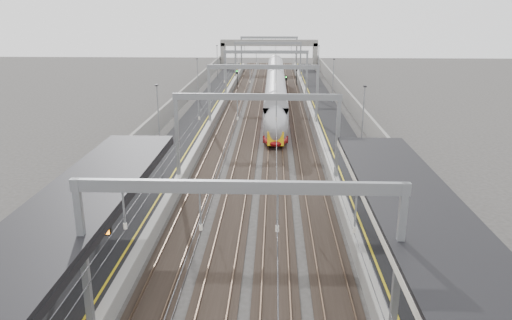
{
  "coord_description": "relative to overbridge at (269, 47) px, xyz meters",
  "views": [
    {
      "loc": [
        1.33,
        -15.84,
        13.92
      ],
      "look_at": [
        0.0,
        20.09,
        2.88
      ],
      "focal_mm": 35.0,
      "sensor_mm": 36.0,
      "label": 1
    }
  ],
  "objects": [
    {
      "name": "overbridge",
      "position": [
        0.0,
        0.0,
        0.0
      ],
      "size": [
        22.0,
        2.2,
        6.9
      ],
      "color": "gray",
      "rests_on": "ground"
    },
    {
      "name": "signal_red_near",
      "position": [
        3.2,
        -35.81,
        -2.89
      ],
      "size": [
        0.32,
        0.32,
        3.48
      ],
      "color": "black",
      "rests_on": "ground"
    },
    {
      "name": "canopy_left",
      "position": [
        -8.02,
        -97.01,
        -0.22
      ],
      "size": [
        4.4,
        30.0,
        4.24
      ],
      "color": "black",
      "rests_on": "platform_left"
    },
    {
      "name": "tracks",
      "position": [
        0.0,
        -55.0,
        -5.26
      ],
      "size": [
        11.4,
        140.0,
        0.2
      ],
      "color": "black",
      "rests_on": "ground"
    },
    {
      "name": "signal_green",
      "position": [
        -5.2,
        -28.41,
        -2.89
      ],
      "size": [
        0.32,
        0.32,
        3.48
      ],
      "color": "black",
      "rests_on": "ground"
    },
    {
      "name": "canopy_right",
      "position": [
        8.03,
        -97.01,
        -0.22
      ],
      "size": [
        4.4,
        30.0,
        4.24
      ],
      "color": "black",
      "rests_on": "platform_right"
    },
    {
      "name": "signal_red_far",
      "position": [
        5.4,
        -23.38,
        -2.89
      ],
      "size": [
        0.32,
        0.32,
        3.48
      ],
      "color": "black",
      "rests_on": "ground"
    },
    {
      "name": "platform_right",
      "position": [
        8.0,
        -55.0,
        -4.81
      ],
      "size": [
        4.0,
        120.0,
        1.0
      ],
      "primitive_type": "cube",
      "color": "black",
      "rests_on": "ground"
    },
    {
      "name": "wall_left",
      "position": [
        -11.2,
        -55.0,
        -3.71
      ],
      "size": [
        0.3,
        120.0,
        3.2
      ],
      "primitive_type": "cube",
      "color": "gray",
      "rests_on": "ground"
    },
    {
      "name": "wall_right",
      "position": [
        11.2,
        -55.0,
        -3.71
      ],
      "size": [
        0.3,
        120.0,
        3.2
      ],
      "primitive_type": "cube",
      "color": "gray",
      "rests_on": "ground"
    },
    {
      "name": "platform_left",
      "position": [
        -8.0,
        -55.0,
        -4.81
      ],
      "size": [
        4.0,
        120.0,
        1.0
      ],
      "primitive_type": "cube",
      "color": "black",
      "rests_on": "ground"
    },
    {
      "name": "train",
      "position": [
        1.5,
        -44.9,
        -3.25
      ],
      "size": [
        2.65,
        48.33,
        4.2
      ],
      "color": "maroon",
      "rests_on": "ground"
    },
    {
      "name": "overhead_line",
      "position": [
        0.0,
        -48.38,
        0.83
      ],
      "size": [
        13.0,
        140.0,
        6.6
      ],
      "color": "gray",
      "rests_on": "platform_left"
    }
  ]
}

